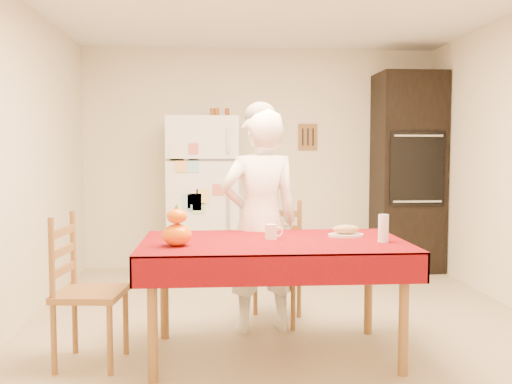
{
  "coord_description": "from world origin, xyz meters",
  "views": [
    {
      "loc": [
        -0.53,
        -4.3,
        1.34
      ],
      "look_at": [
        -0.2,
        0.2,
        1.01
      ],
      "focal_mm": 40.0,
      "sensor_mm": 36.0,
      "label": 1
    }
  ],
  "objects": [
    {
      "name": "floor",
      "position": [
        0.0,
        0.0,
        0.0
      ],
      "size": [
        4.5,
        4.5,
        0.0
      ],
      "primitive_type": "plane",
      "color": "tan",
      "rests_on": "ground"
    },
    {
      "name": "room_shell",
      "position": [
        0.0,
        0.0,
        1.62
      ],
      "size": [
        4.02,
        4.52,
        2.51
      ],
      "color": "#EBE3C5",
      "rests_on": "ground"
    },
    {
      "name": "refrigerator",
      "position": [
        -0.65,
        1.88,
        0.85
      ],
      "size": [
        0.75,
        0.74,
        1.7
      ],
      "color": "white",
      "rests_on": "floor"
    },
    {
      "name": "oven_cabinet",
      "position": [
        1.63,
        1.93,
        1.1
      ],
      "size": [
        0.7,
        0.62,
        2.2
      ],
      "color": "black",
      "rests_on": "floor"
    },
    {
      "name": "dining_table",
      "position": [
        -0.15,
        -0.66,
        0.69
      ],
      "size": [
        1.7,
        1.0,
        0.76
      ],
      "color": "brown",
      "rests_on": "floor"
    },
    {
      "name": "chair_far",
      "position": [
        -0.05,
        0.12,
        0.51
      ],
      "size": [
        0.51,
        0.5,
        0.95
      ],
      "rotation": [
        0.0,
        0.0,
        -0.28
      ],
      "color": "brown",
      "rests_on": "floor"
    },
    {
      "name": "chair_left",
      "position": [
        -1.37,
        -0.72,
        0.51
      ],
      "size": [
        0.44,
        0.46,
        0.95
      ],
      "rotation": [
        0.0,
        0.0,
        1.46
      ],
      "color": "brown",
      "rests_on": "floor"
    },
    {
      "name": "seated_woman",
      "position": [
        -0.19,
        -0.14,
        0.82
      ],
      "size": [
        0.66,
        0.5,
        1.64
      ],
      "primitive_type": "imported",
      "rotation": [
        0.0,
        0.0,
        3.34
      ],
      "color": "white",
      "rests_on": "floor"
    },
    {
      "name": "coffee_mug",
      "position": [
        -0.16,
        -0.62,
        0.81
      ],
      "size": [
        0.08,
        0.08,
        0.1
      ],
      "primitive_type": "cylinder",
      "color": "white",
      "rests_on": "dining_table"
    },
    {
      "name": "pumpkin_lower",
      "position": [
        -0.76,
        -0.83,
        0.83
      ],
      "size": [
        0.18,
        0.18,
        0.14
      ],
      "primitive_type": "ellipsoid",
      "color": "red",
      "rests_on": "dining_table"
    },
    {
      "name": "pumpkin_upper",
      "position": [
        -0.76,
        -0.83,
        0.94
      ],
      "size": [
        0.12,
        0.12,
        0.09
      ],
      "primitive_type": "ellipsoid",
      "color": "#CA3D04",
      "rests_on": "pumpkin_lower"
    },
    {
      "name": "wine_glass",
      "position": [
        0.55,
        -0.77,
        0.85
      ],
      "size": [
        0.07,
        0.07,
        0.18
      ],
      "primitive_type": "cylinder",
      "color": "white",
      "rests_on": "dining_table"
    },
    {
      "name": "bread_plate",
      "position": [
        0.36,
        -0.53,
        0.77
      ],
      "size": [
        0.24,
        0.24,
        0.02
      ],
      "primitive_type": "cylinder",
      "color": "silver",
      "rests_on": "dining_table"
    },
    {
      "name": "bread_loaf",
      "position": [
        0.36,
        -0.53,
        0.81
      ],
      "size": [
        0.18,
        0.1,
        0.06
      ],
      "primitive_type": "ellipsoid",
      "color": "#9D764D",
      "rests_on": "bread_plate"
    },
    {
      "name": "spice_jar_left",
      "position": [
        -0.55,
        1.93,
        1.75
      ],
      "size": [
        0.05,
        0.05,
        0.1
      ],
      "primitive_type": "cylinder",
      "color": "#90511A",
      "rests_on": "refrigerator"
    },
    {
      "name": "spice_jar_mid",
      "position": [
        -0.5,
        1.93,
        1.75
      ],
      "size": [
        0.05,
        0.05,
        0.1
      ],
      "primitive_type": "cylinder",
      "color": "#96571B",
      "rests_on": "refrigerator"
    },
    {
      "name": "spice_jar_right",
      "position": [
        -0.39,
        1.93,
        1.75
      ],
      "size": [
        0.05,
        0.05,
        0.1
      ],
      "primitive_type": "cylinder",
      "color": "brown",
      "rests_on": "refrigerator"
    }
  ]
}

